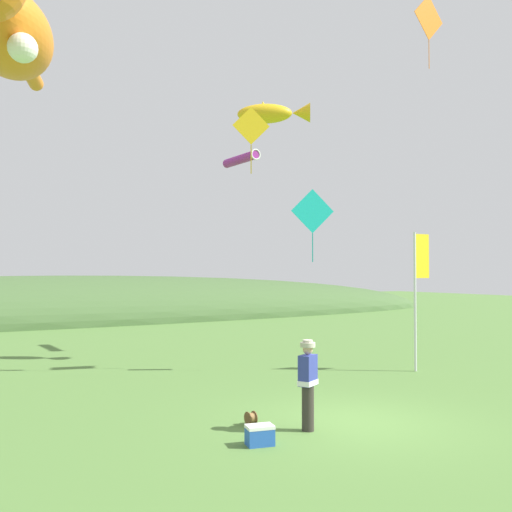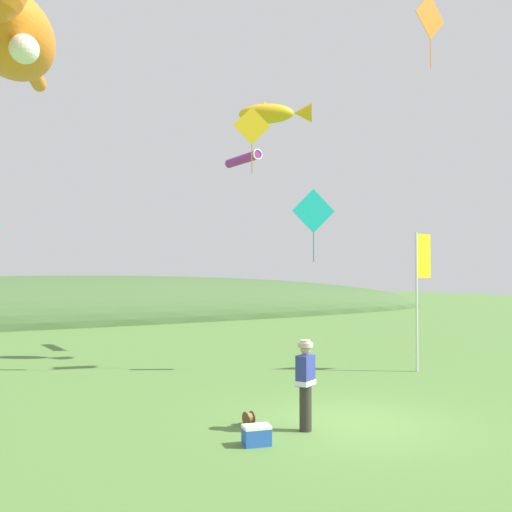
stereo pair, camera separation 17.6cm
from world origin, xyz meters
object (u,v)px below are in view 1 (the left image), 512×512
object	(u,v)px
kite_diamond_orange	(429,18)
kite_giant_cat	(5,27)
kite_spool	(251,418)
kite_fish_windsock	(273,113)
picnic_cooler	(260,435)
kite_diamond_gold	(251,126)
festival_attendant	(308,382)
kite_diamond_teal	(313,212)
kite_tube_streamer	(241,159)
festival_banner_pole	(418,280)

from	to	relation	value
kite_diamond_orange	kite_giant_cat	bearing A→B (deg)	150.77
kite_spool	kite_fish_windsock	distance (m)	11.93
picnic_cooler	kite_giant_cat	xyz separation A→B (m)	(-3.20, 9.97, 10.46)
picnic_cooler	kite_diamond_gold	xyz separation A→B (m)	(3.40, 6.24, 7.42)
kite_spool	kite_fish_windsock	world-z (taller)	kite_fish_windsock
festival_attendant	kite_spool	bearing A→B (deg)	128.78
kite_diamond_teal	festival_attendant	bearing A→B (deg)	-126.90
picnic_cooler	kite_diamond_gold	size ratio (longest dim) A/B	0.27
picnic_cooler	kite_diamond_orange	xyz separation A→B (m)	(8.26, 3.56, 10.86)
kite_spool	kite_tube_streamer	xyz separation A→B (m)	(5.17, 9.82, 7.52)
picnic_cooler	kite_diamond_orange	distance (m)	14.10
kite_diamond_gold	kite_diamond_teal	size ratio (longest dim) A/B	0.90
kite_fish_windsock	festival_attendant	bearing A→B (deg)	-117.51
kite_diamond_gold	kite_tube_streamer	bearing A→B (deg)	64.46
picnic_cooler	kite_diamond_teal	world-z (taller)	kite_diamond_teal
picnic_cooler	kite_giant_cat	distance (m)	14.80
festival_banner_pole	picnic_cooler	bearing A→B (deg)	-153.64
festival_attendant	festival_banner_pole	xyz separation A→B (m)	(6.99, 3.77, 1.91)
festival_attendant	kite_spool	size ratio (longest dim) A/B	6.48
festival_attendant	kite_diamond_orange	xyz separation A→B (m)	(6.96, 3.23, 10.09)
kite_tube_streamer	kite_spool	bearing A→B (deg)	-117.78
kite_diamond_gold	kite_fish_windsock	bearing A→B (deg)	43.25
kite_diamond_gold	kite_diamond_orange	distance (m)	6.53
festival_banner_pole	kite_giant_cat	xyz separation A→B (m)	(-11.48, 5.87, 7.77)
kite_spool	kite_diamond_gold	size ratio (longest dim) A/B	0.13
picnic_cooler	kite_tube_streamer	bearing A→B (deg)	62.74
festival_banner_pole	kite_tube_streamer	distance (m)	8.85
festival_banner_pole	kite_giant_cat	size ratio (longest dim) A/B	0.49
kite_diamond_gold	kite_diamond_teal	xyz separation A→B (m)	(1.84, -0.66, -2.60)
picnic_cooler	kite_diamond_gold	bearing A→B (deg)	61.44
picnic_cooler	kite_diamond_teal	bearing A→B (deg)	46.82
kite_fish_windsock	kite_diamond_gold	distance (m)	2.85
kite_giant_cat	kite_tube_streamer	xyz separation A→B (m)	(8.91, 1.12, -2.98)
kite_diamond_orange	festival_attendant	bearing A→B (deg)	-155.10
festival_attendant	kite_tube_streamer	distance (m)	13.43
kite_spool	kite_tube_streamer	bearing A→B (deg)	62.22
kite_giant_cat	festival_attendant	bearing A→B (deg)	-65.00
kite_giant_cat	kite_diamond_orange	bearing A→B (deg)	-29.23
kite_fish_windsock	picnic_cooler	bearing A→B (deg)	-123.44
picnic_cooler	kite_diamond_orange	bearing A→B (deg)	23.33
kite_diamond_gold	festival_banner_pole	bearing A→B (deg)	-23.68
picnic_cooler	kite_diamond_gold	distance (m)	10.28
kite_diamond_orange	kite_spool	bearing A→B (deg)	-163.45
kite_fish_windsock	kite_tube_streamer	distance (m)	3.25
kite_diamond_teal	kite_diamond_orange	xyz separation A→B (m)	(3.02, -2.02, 6.04)
festival_banner_pole	kite_diamond_gold	bearing A→B (deg)	156.32
festival_attendant	kite_diamond_orange	distance (m)	12.68
festival_attendant	kite_diamond_orange	bearing A→B (deg)	24.90
festival_attendant	kite_tube_streamer	xyz separation A→B (m)	(4.42, 10.76, 6.70)
festival_attendant	kite_fish_windsock	bearing A→B (deg)	62.49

